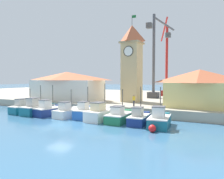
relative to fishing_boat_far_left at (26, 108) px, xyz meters
name	(u,v)px	position (x,y,z in m)	size (l,w,h in m)	color
ground_plane	(60,125)	(10.42, -4.55, -0.74)	(300.00, 300.00, 0.00)	#386689
quay_wharf	(144,98)	(10.42, 23.85, -0.12)	(120.00, 40.00, 1.25)	#A89E89
fishing_boat_far_left	(26,108)	(0.00, 0.00, 0.00)	(2.12, 5.28, 3.58)	#196B7F
fishing_boat_left_outer	(37,109)	(2.59, -0.33, 0.08)	(2.28, 5.01, 4.15)	#196B7F
fishing_boat_left_inner	(49,110)	(4.98, -0.40, 0.02)	(2.80, 4.57, 4.22)	navy
fishing_boat_mid_left	(68,112)	(8.05, -0.15, -0.04)	(2.35, 4.40, 3.68)	silver
fishing_boat_center	(86,112)	(10.52, 0.37, 0.04)	(2.23, 4.36, 4.07)	#2356A8
fishing_boat_mid_right	(102,114)	(13.04, 0.15, 0.06)	(2.45, 5.26, 4.49)	silver
fishing_boat_right_inner	(120,116)	(15.57, 0.13, -0.06)	(2.22, 5.04, 3.87)	#237A4C
fishing_boat_right_outer	(139,118)	(18.01, 0.00, -0.06)	(2.11, 4.45, 4.24)	navy
fishing_boat_far_right	(159,120)	(20.43, -0.43, 0.02)	(2.58, 4.63, 4.24)	#196B7F
clock_tower	(132,61)	(12.63, 10.95, 7.30)	(3.35, 3.35, 14.36)	tan
warehouse_left	(67,86)	(1.12, 8.20, 3.10)	(13.19, 6.09, 5.08)	silver
warehouse_right	(200,88)	(23.54, 8.23, 3.14)	(8.98, 5.62, 5.12)	#E5D17A
port_crane_near	(166,68)	(14.93, 25.78, 6.67)	(4.13, 8.32, 17.48)	maroon
port_crane_far	(154,67)	(14.02, 19.15, 6.76)	(3.98, 7.20, 16.45)	#353539
mooring_buoy	(152,128)	(20.42, -2.96, -0.38)	(0.73, 0.73, 0.73)	red
dock_worker_near_tower	(134,100)	(15.28, 5.23, 1.35)	(0.34, 0.22, 1.62)	#33333D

